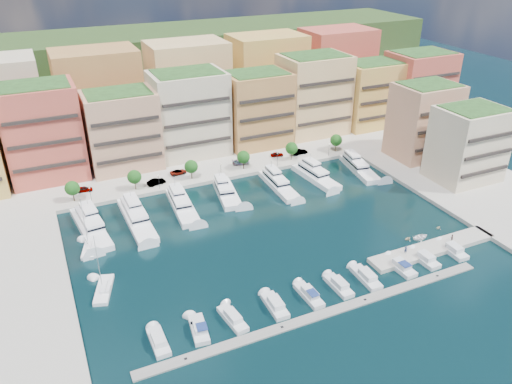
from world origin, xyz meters
The scene contains 60 objects.
ground centered at (0.00, 0.00, 0.00)m, with size 400.00×400.00×0.00m, color black.
north_quay centered at (0.00, 62.00, 0.00)m, with size 220.00×64.00×2.00m, color #9E998E.
east_quay centered at (62.00, -8.00, 0.00)m, with size 34.00×76.00×2.00m, color #9E998E.
hillside centered at (0.00, 110.00, 0.00)m, with size 240.00×40.00×58.00m, color #1D3716.
south_pontoon centered at (-3.00, -30.00, 0.00)m, with size 72.00×2.20×0.35m, color gray.
finger_pier centered at (30.00, -22.00, 0.00)m, with size 32.00×5.00×2.00m, color #9E998E.
apartment_1 centered at (-44.00, 51.99, 14.31)m, with size 20.00×16.50×26.80m.
apartment_2 centered at (-23.00, 49.99, 12.31)m, with size 20.00×15.50×22.80m.
apartment_3 centered at (-2.00, 51.99, 13.81)m, with size 22.00×16.50×25.80m.
apartment_4 centered at (20.00, 49.99, 12.81)m, with size 20.00×15.50×23.80m.
apartment_5 centered at (42.00, 51.99, 14.31)m, with size 22.00×16.50×26.80m.
apartment_6 centered at (64.00, 49.99, 12.31)m, with size 20.00×15.50×22.80m.
apartment_7 centered at (84.00, 47.99, 13.31)m, with size 22.00×16.50×24.80m.
apartment_east_a centered at (62.00, 19.99, 12.31)m, with size 18.00×14.50×22.80m.
apartment_east_b centered at (62.00, 1.99, 11.31)m, with size 18.00×14.50×20.80m.
backblock_1 centered at (-25.00, 74.00, 16.00)m, with size 26.00×18.00×30.00m, color #BA8745.
backblock_2 centered at (5.00, 74.00, 16.00)m, with size 26.00×18.00×30.00m, color #EEBE7E.
backblock_3 centered at (35.00, 74.00, 16.00)m, with size 26.00×18.00×30.00m, color gold.
backblock_4 centered at (65.00, 74.00, 16.00)m, with size 26.00×18.00×30.00m, color #BC4B3E.
tree_0 centered at (-40.00, 33.50, 4.74)m, with size 3.80×3.80×5.65m.
tree_1 centered at (-24.00, 33.50, 4.74)m, with size 3.80×3.80×5.65m.
tree_2 centered at (-8.00, 33.50, 4.74)m, with size 3.80×3.80×5.65m.
tree_3 centered at (8.00, 33.50, 4.74)m, with size 3.80×3.80×5.65m.
tree_4 centered at (24.00, 33.50, 4.74)m, with size 3.80×3.80×5.65m.
tree_5 centered at (40.00, 33.50, 4.74)m, with size 3.80×3.80×5.65m.
lamppost_0 centered at (-36.00, 31.20, 3.83)m, with size 0.30×0.30×4.20m.
lamppost_1 centered at (-18.00, 31.20, 3.83)m, with size 0.30×0.30×4.20m.
lamppost_2 centered at (0.00, 31.20, 3.83)m, with size 0.30×0.30×4.20m.
lamppost_3 centered at (18.00, 31.20, 3.83)m, with size 0.30×0.30×4.20m.
lamppost_4 centered at (36.00, 31.20, 3.83)m, with size 0.30×0.30×4.20m.
yacht_0 centered at (-38.14, 19.06, 1.21)m, with size 7.31×22.12×7.30m.
yacht_1 centered at (-27.32, 18.46, 1.09)m, with size 5.45×22.98×7.30m.
yacht_2 centered at (-15.22, 20.02, 1.21)m, with size 6.08×19.90×7.30m.
yacht_3 centered at (-2.29, 21.59, 1.21)m, with size 7.27×16.74×7.30m.
yacht_4 centered at (12.60, 20.23, 1.09)m, with size 5.01×19.18×7.30m.
yacht_5 centered at (24.71, 20.63, 1.21)m, with size 6.27×18.62×7.30m.
yacht_6 centered at (39.51, 20.29, 1.21)m, with size 7.76×19.53×7.30m.
cruiser_0 centered at (-33.12, -24.58, 0.55)m, with size 2.64×7.37×2.55m.
cruiser_1 centered at (-25.81, -24.60, 0.57)m, with size 3.63×7.72×2.66m.
cruiser_2 centered at (-19.32, -24.59, 0.55)m, with size 3.43×8.17×2.55m.
cruiser_3 centered at (-10.69, -24.58, 0.55)m, with size 2.98×7.72×2.55m.
cruiser_4 centered at (-3.31, -24.61, 0.57)m, with size 2.72×8.11×2.66m.
cruiser_5 centered at (3.53, -24.58, 0.55)m, with size 2.71×7.61×2.55m.
cruiser_6 centered at (10.11, -24.59, 0.55)m, with size 3.05×8.35×2.55m.
cruiser_7 centered at (18.86, -24.60, 0.57)m, with size 3.23×7.80×2.66m.
cruiser_8 centered at (25.46, -24.58, 0.55)m, with size 2.97×7.28×2.55m.
cruiser_9 centered at (33.41, -24.58, 0.55)m, with size 3.07×7.48×2.55m.
sailboat_2 centered at (-39.62, 10.07, 0.32)m, with size 4.83×8.55×13.20m.
sailboat_1 centered at (-39.26, -6.08, 0.31)m, with size 5.53×9.52×13.20m.
tender_3 centered at (37.64, -15.55, 0.37)m, with size 1.22×1.42×0.75m, color beige.
tender_2 centered at (30.92, -17.15, 0.41)m, with size 2.83×3.96×0.82m, color white.
tender_1 centered at (27.65, -16.41, 0.45)m, with size 1.47×1.71×0.90m, color beige.
car_0 centered at (-36.93, 37.94, 1.75)m, with size 1.77×4.39×1.50m, color gray.
car_1 centered at (-18.13, 34.01, 1.85)m, with size 1.79×5.13×1.69m, color gray.
car_2 centered at (-10.62, 37.90, 1.67)m, with size 2.23×4.85×1.35m, color gray.
car_3 centered at (8.52, 36.68, 1.77)m, with size 2.15×5.30×1.54m, color gray.
car_4 centered at (21.15, 37.60, 1.67)m, with size 1.59×3.94×1.34m, color gray.
car_5 centered at (28.48, 36.11, 1.81)m, with size 1.71×4.89×1.61m, color gray.
person_0 centered at (22.71, -21.41, 1.91)m, with size 0.67×0.44×1.83m, color navy.
person_1 centered at (35.57, -21.71, 1.76)m, with size 0.74×0.57×1.52m, color brown.
Camera 1 is at (-44.65, -89.86, 63.11)m, focal length 35.00 mm.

